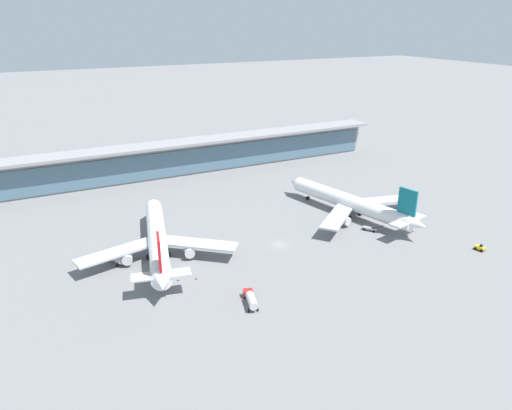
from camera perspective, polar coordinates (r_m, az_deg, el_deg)
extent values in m
plane|color=slate|center=(148.87, 2.91, -4.79)|extent=(1200.00, 1200.00, 0.00)
cylinder|color=white|center=(144.12, -11.84, -3.92)|extent=(16.93, 51.19, 5.41)
cone|color=white|center=(169.73, -12.26, 0.03)|extent=(6.27, 5.95, 5.30)
cone|color=white|center=(119.46, -11.25, -9.26)|extent=(6.09, 6.90, 4.87)
cube|color=black|center=(166.50, -12.25, -0.05)|extent=(4.46, 3.10, 0.65)
cube|color=#B7BABF|center=(140.66, -16.48, -5.48)|extent=(24.06, 11.01, 0.65)
cube|color=#B7BABF|center=(140.88, -6.98, -4.65)|extent=(21.85, 19.35, 0.65)
cylinder|color=silver|center=(140.83, -15.27, -6.17)|extent=(3.80, 4.49, 2.98)
cylinder|color=silver|center=(140.99, -8.05, -5.53)|extent=(3.80, 4.49, 2.98)
cube|color=red|center=(120.55, -11.59, -5.53)|extent=(2.12, 6.51, 8.39)
cube|color=#B7BABF|center=(122.59, -11.36, -8.26)|extent=(15.47, 7.39, 0.47)
cylinder|color=black|center=(143.58, -12.84, -6.11)|extent=(1.39, 1.53, 1.31)
cylinder|color=black|center=(143.64, -10.46, -5.90)|extent=(1.39, 1.53, 1.31)
cylinder|color=black|center=(164.67, -12.04, -2.32)|extent=(1.39, 1.53, 1.31)
cylinder|color=white|center=(171.68, 11.20, 0.37)|extent=(16.83, 51.20, 5.41)
cone|color=white|center=(189.13, 4.72, 2.72)|extent=(6.26, 5.94, 5.30)
cone|color=white|center=(157.16, 18.94, -2.26)|extent=(6.08, 6.89, 4.87)
cube|color=black|center=(186.75, 5.39, 2.76)|extent=(4.46, 3.10, 0.65)
cube|color=#B7BABF|center=(160.85, 9.81, -1.37)|extent=(21.87, 19.32, 0.65)
cube|color=#B7BABF|center=(178.19, 14.73, 0.53)|extent=(24.06, 11.05, 0.65)
cylinder|color=silver|center=(163.26, 10.56, -1.78)|extent=(3.79, 4.49, 2.98)
cylinder|color=silver|center=(176.41, 14.28, -0.29)|extent=(3.79, 4.49, 2.98)
cube|color=#0F6B7A|center=(157.05, 17.78, 0.39)|extent=(2.11, 6.51, 8.39)
cube|color=#B7BABF|center=(158.80, 17.81, -1.76)|extent=(15.46, 7.36, 0.47)
cylinder|color=black|center=(169.55, 11.17, -1.54)|extent=(1.38, 1.52, 1.31)
cylinder|color=black|center=(173.93, 12.43, -1.04)|extent=(1.38, 1.52, 1.31)
cylinder|color=black|center=(185.83, 6.24, 0.85)|extent=(1.38, 1.52, 1.31)
cube|color=yellow|center=(160.08, 25.37, -4.68)|extent=(2.02, 3.04, 0.90)
cube|color=black|center=(159.64, 25.51, -4.45)|extent=(0.82, 0.82, 0.70)
cylinder|color=black|center=(160.04, 24.92, -4.78)|extent=(0.45, 0.94, 0.90)
cylinder|color=black|center=(161.22, 25.16, -4.63)|extent=(0.45, 0.94, 0.90)
cylinder|color=black|center=(159.31, 25.53, -5.01)|extent=(0.45, 0.94, 0.90)
cylinder|color=black|center=(160.49, 25.77, -4.86)|extent=(0.45, 0.94, 0.90)
cube|color=#B21E1E|center=(122.12, -0.96, -10.51)|extent=(2.84, 2.56, 1.50)
cylinder|color=silver|center=(117.77, -0.52, -11.44)|extent=(3.49, 5.95, 2.10)
cylinder|color=black|center=(121.57, -1.39, -11.10)|extent=(0.51, 0.94, 0.90)
cylinder|color=black|center=(121.91, -0.35, -10.99)|extent=(0.51, 0.94, 0.90)
cylinder|color=black|center=(116.89, -0.88, -12.58)|extent=(0.51, 0.94, 0.90)
cylinder|color=black|center=(117.24, 0.21, -12.46)|extent=(0.51, 0.94, 0.90)
cube|color=olive|center=(146.39, -17.69, -5.83)|extent=(3.05, 2.87, 1.50)
cylinder|color=silver|center=(142.54, -16.56, -6.15)|extent=(4.41, 5.94, 2.10)
cylinder|color=black|center=(145.47, -17.78, -6.36)|extent=(0.66, 0.93, 0.90)
cylinder|color=black|center=(146.58, -17.09, -6.05)|extent=(0.66, 0.93, 0.90)
cylinder|color=black|center=(141.30, -16.39, -7.05)|extent=(0.66, 0.93, 0.90)
cylinder|color=black|center=(142.44, -15.69, -6.73)|extent=(0.66, 0.93, 0.90)
cube|color=gray|center=(162.35, 13.55, -2.78)|extent=(4.17, 4.99, 0.60)
cube|color=black|center=(161.37, 14.41, -2.59)|extent=(2.95, 3.79, 1.72)
cylinder|color=black|center=(162.83, 14.19, -2.88)|extent=(0.73, 0.90, 0.90)
cylinder|color=black|center=(161.36, 14.03, -3.10)|extent=(0.73, 0.90, 0.90)
cylinder|color=black|center=(163.60, 13.07, -2.65)|extent=(0.73, 0.90, 0.90)
cylinder|color=black|center=(162.14, 12.89, -2.87)|extent=(0.73, 0.90, 0.90)
cube|color=#9E998E|center=(218.71, -8.03, 5.71)|extent=(185.43, 8.00, 14.00)
cube|color=slate|center=(214.98, -7.64, 5.26)|extent=(181.72, 0.50, 11.20)
cube|color=gray|center=(214.93, -7.96, 7.53)|extent=(189.14, 12.80, 1.20)
cone|color=orange|center=(131.00, -9.36, -8.85)|extent=(0.44, 0.44, 0.70)
cube|color=black|center=(131.16, -9.35, -8.98)|extent=(0.62, 0.62, 0.04)
cone|color=orange|center=(131.04, -7.24, -8.71)|extent=(0.44, 0.44, 0.70)
cube|color=black|center=(131.20, -7.23, -8.84)|extent=(0.62, 0.62, 0.04)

